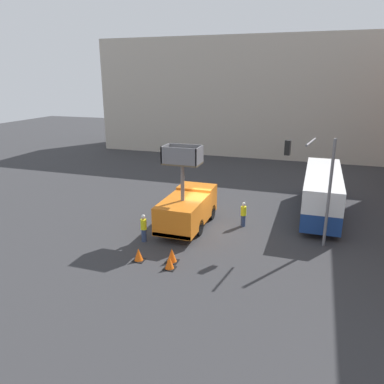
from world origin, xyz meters
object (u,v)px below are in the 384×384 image
(road_worker_directing, at_px, (243,214))
(traffic_cone_near_truck, at_px, (172,256))
(traffic_cone_far_side, at_px, (139,255))
(city_bus, at_px, (322,190))
(traffic_light_pole, at_px, (315,175))
(traffic_cone_mid_road, at_px, (169,263))
(road_worker_near_truck, at_px, (144,228))
(utility_truck, at_px, (187,207))

(road_worker_directing, xyz_separation_m, traffic_cone_near_truck, (-2.77, -6.45, -0.50))
(road_worker_directing, relative_size, traffic_cone_far_side, 2.39)
(city_bus, height_order, road_worker_directing, city_bus)
(traffic_light_pole, distance_m, traffic_cone_mid_road, 10.01)
(traffic_cone_near_truck, bearing_deg, traffic_light_pole, 35.28)
(traffic_light_pole, xyz_separation_m, traffic_cone_mid_road, (-7.04, -5.87, -4.05))
(traffic_light_pole, relative_size, road_worker_near_truck, 3.68)
(traffic_cone_far_side, bearing_deg, traffic_cone_near_truck, 13.97)
(road_worker_directing, bearing_deg, traffic_cone_far_side, -10.35)
(traffic_light_pole, height_order, traffic_cone_far_side, traffic_light_pole)
(road_worker_near_truck, xyz_separation_m, road_worker_directing, (5.44, 4.46, -0.02))
(utility_truck, height_order, traffic_cone_near_truck, utility_truck)
(road_worker_directing, bearing_deg, utility_truck, -44.16)
(utility_truck, distance_m, road_worker_near_truck, 3.57)
(traffic_cone_near_truck, height_order, traffic_cone_mid_road, traffic_cone_near_truck)
(road_worker_near_truck, distance_m, traffic_cone_mid_road, 4.00)
(traffic_cone_far_side, bearing_deg, road_worker_near_truck, 108.65)
(traffic_light_pole, bearing_deg, utility_truck, -179.17)
(road_worker_directing, bearing_deg, road_worker_near_truck, -27.30)
(traffic_light_pole, bearing_deg, city_bus, 83.69)
(traffic_cone_mid_road, bearing_deg, traffic_light_pole, 39.81)
(utility_truck, bearing_deg, road_worker_near_truck, -122.09)
(traffic_light_pole, relative_size, traffic_cone_near_truck, 8.34)
(road_worker_directing, distance_m, traffic_cone_near_truck, 7.04)
(traffic_cone_far_side, bearing_deg, road_worker_directing, 56.29)
(traffic_light_pole, xyz_separation_m, road_worker_directing, (-4.43, 1.36, -3.51))
(road_worker_directing, height_order, traffic_cone_near_truck, road_worker_directing)
(traffic_light_pole, distance_m, road_worker_near_truck, 10.91)
(road_worker_near_truck, xyz_separation_m, traffic_cone_near_truck, (2.67, -2.00, -0.52))
(city_bus, relative_size, traffic_cone_near_truck, 13.16)
(traffic_light_pole, xyz_separation_m, road_worker_near_truck, (-9.87, -3.10, -3.49))
(traffic_cone_near_truck, bearing_deg, utility_truck, 99.12)
(road_worker_near_truck, relative_size, road_worker_directing, 1.02)
(city_bus, distance_m, traffic_cone_mid_road, 13.92)
(utility_truck, distance_m, traffic_cone_mid_road, 5.94)
(traffic_light_pole, distance_m, traffic_cone_near_truck, 9.69)
(utility_truck, bearing_deg, traffic_light_pole, 0.83)
(utility_truck, relative_size, city_bus, 0.58)
(traffic_cone_near_truck, xyz_separation_m, traffic_cone_far_side, (-1.84, -0.46, -0.03))
(traffic_cone_mid_road, distance_m, traffic_cone_far_side, 2.03)
(road_worker_directing, relative_size, traffic_cone_near_truck, 2.22)
(traffic_light_pole, height_order, traffic_cone_mid_road, traffic_light_pole)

